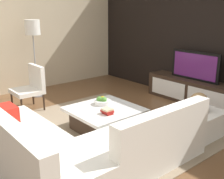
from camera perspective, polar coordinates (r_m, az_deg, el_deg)
The scene contains 14 objects.
ground_plane at distance 4.54m, azimuth -1.72°, elevation -8.97°, with size 14.00×14.00×0.00m, color brown.
feature_wall_back at distance 6.17m, azimuth 18.66°, elevation 10.47°, with size 6.40×0.12×2.80m, color black.
side_wall_left at distance 7.01m, azimuth -17.14°, elevation 11.21°, with size 0.12×5.20×2.80m, color beige.
area_rug at distance 4.61m, azimuth -2.49°, elevation -8.51°, with size 3.21×2.75×0.01m, color gray.
media_console at distance 6.13m, azimuth 16.18°, elevation -0.35°, with size 2.09×0.48×0.50m.
television at distance 6.00m, azimuth 16.59°, elevation 4.66°, with size 1.11×0.06×0.59m.
sectional_couch at distance 3.60m, azimuth -7.40°, elevation -11.34°, with size 2.38×2.41×0.80m.
coffee_table at distance 4.59m, azimuth -1.53°, elevation -5.95°, with size 1.03×1.06×0.38m.
accent_chair_near at distance 5.69m, azimuth -16.17°, elevation 0.88°, with size 0.57×0.53×0.87m.
floor_lamp at distance 6.38m, azimuth -15.90°, elevation 11.20°, with size 0.32×0.32×1.70m.
ottoman at distance 4.66m, azimuth 16.96°, elevation -6.38°, with size 0.70×0.70×0.40m, color white.
fruit_bowl at distance 4.70m, azimuth -1.98°, elevation -2.38°, with size 0.28×0.28×0.14m.
decorative_ball at distance 4.54m, azimuth 17.32°, elevation -2.38°, with size 0.29×0.29×0.29m, color #997247.
book_stack at distance 4.28m, azimuth -0.97°, elevation -4.41°, with size 0.18×0.14×0.09m.
Camera 1 is at (3.24, -2.52, 1.94)m, focal length 44.76 mm.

